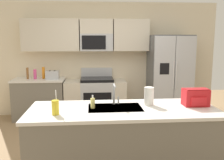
{
  "coord_description": "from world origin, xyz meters",
  "views": [
    {
      "loc": [
        -0.34,
        -3.72,
        1.77
      ],
      "look_at": [
        0.02,
        0.6,
        1.05
      ],
      "focal_mm": 39.9,
      "sensor_mm": 36.0,
      "label": 1
    }
  ],
  "objects_px": {
    "range_oven": "(95,98)",
    "sink_faucet": "(114,92)",
    "bottle_orange": "(44,73)",
    "bottle_pink": "(35,74)",
    "backpack": "(196,97)",
    "soap_dispenser": "(93,103)",
    "toaster": "(52,75)",
    "refrigerator": "(169,76)",
    "pepper_mill": "(28,73)",
    "drink_cup_yellow": "(55,107)",
    "paper_towel_roll": "(149,96)"
  },
  "relations": [
    {
      "from": "paper_towel_roll",
      "to": "bottle_orange",
      "type": "bearing_deg",
      "value": 127.14
    },
    {
      "from": "range_oven",
      "to": "soap_dispenser",
      "type": "bearing_deg",
      "value": -91.58
    },
    {
      "from": "bottle_pink",
      "to": "sink_faucet",
      "type": "height_order",
      "value": "sink_faucet"
    },
    {
      "from": "bottle_pink",
      "to": "soap_dispenser",
      "type": "bearing_deg",
      "value": -63.02
    },
    {
      "from": "sink_faucet",
      "to": "pepper_mill",
      "type": "bearing_deg",
      "value": 126.42
    },
    {
      "from": "backpack",
      "to": "soap_dispenser",
      "type": "bearing_deg",
      "value": -179.1
    },
    {
      "from": "bottle_orange",
      "to": "pepper_mill",
      "type": "bearing_deg",
      "value": -174.67
    },
    {
      "from": "toaster",
      "to": "bottle_pink",
      "type": "distance_m",
      "value": 0.38
    },
    {
      "from": "refrigerator",
      "to": "drink_cup_yellow",
      "type": "relative_size",
      "value": 6.38
    },
    {
      "from": "range_oven",
      "to": "bottle_orange",
      "type": "bearing_deg",
      "value": 178.54
    },
    {
      "from": "paper_towel_roll",
      "to": "backpack",
      "type": "xyz_separation_m",
      "value": [
        0.61,
        -0.07,
        -0.0
      ]
    },
    {
      "from": "bottle_orange",
      "to": "soap_dispenser",
      "type": "bearing_deg",
      "value": -66.71
    },
    {
      "from": "bottle_pink",
      "to": "sink_faucet",
      "type": "distance_m",
      "value": 2.76
    },
    {
      "from": "range_oven",
      "to": "bottle_orange",
      "type": "distance_m",
      "value": 1.28
    },
    {
      "from": "pepper_mill",
      "to": "bottle_orange",
      "type": "xyz_separation_m",
      "value": [
        0.34,
        0.03,
        0.0
      ]
    },
    {
      "from": "range_oven",
      "to": "sink_faucet",
      "type": "distance_m",
      "value": 2.4
    },
    {
      "from": "bottle_orange",
      "to": "drink_cup_yellow",
      "type": "bearing_deg",
      "value": -76.77
    },
    {
      "from": "soap_dispenser",
      "to": "drink_cup_yellow",
      "type": "bearing_deg",
      "value": -151.4
    },
    {
      "from": "bottle_pink",
      "to": "sink_faucet",
      "type": "xyz_separation_m",
      "value": [
        1.54,
        -2.3,
        0.06
      ]
    },
    {
      "from": "sink_faucet",
      "to": "drink_cup_yellow",
      "type": "relative_size",
      "value": 0.97
    },
    {
      "from": "refrigerator",
      "to": "backpack",
      "type": "bearing_deg",
      "value": -99.41
    },
    {
      "from": "toaster",
      "to": "pepper_mill",
      "type": "xyz_separation_m",
      "value": [
        -0.54,
        0.05,
        0.03
      ]
    },
    {
      "from": "soap_dispenser",
      "to": "backpack",
      "type": "distance_m",
      "value": 1.35
    },
    {
      "from": "range_oven",
      "to": "drink_cup_yellow",
      "type": "xyz_separation_m",
      "value": [
        -0.5,
        -2.7,
        0.54
      ]
    },
    {
      "from": "pepper_mill",
      "to": "paper_towel_roll",
      "type": "xyz_separation_m",
      "value": [
        2.15,
        -2.36,
        -0.0
      ]
    },
    {
      "from": "toaster",
      "to": "sink_faucet",
      "type": "distance_m",
      "value": 2.53
    },
    {
      "from": "pepper_mill",
      "to": "bottle_pink",
      "type": "relative_size",
      "value": 1.18
    },
    {
      "from": "bottle_pink",
      "to": "backpack",
      "type": "xyz_separation_m",
      "value": [
        2.6,
        -2.43,
        0.01
      ]
    },
    {
      "from": "pepper_mill",
      "to": "backpack",
      "type": "relative_size",
      "value": 0.78
    },
    {
      "from": "bottle_pink",
      "to": "paper_towel_roll",
      "type": "distance_m",
      "value": 3.08
    },
    {
      "from": "refrigerator",
      "to": "bottle_orange",
      "type": "xyz_separation_m",
      "value": [
        -2.81,
        0.1,
        0.1
      ]
    },
    {
      "from": "range_oven",
      "to": "bottle_orange",
      "type": "xyz_separation_m",
      "value": [
        -1.14,
        0.03,
        0.58
      ]
    },
    {
      "from": "refrigerator",
      "to": "bottle_orange",
      "type": "distance_m",
      "value": 2.82
    },
    {
      "from": "pepper_mill",
      "to": "backpack",
      "type": "bearing_deg",
      "value": -41.47
    },
    {
      "from": "sink_faucet",
      "to": "backpack",
      "type": "xyz_separation_m",
      "value": [
        1.06,
        -0.13,
        -0.05
      ]
    },
    {
      "from": "toaster",
      "to": "soap_dispenser",
      "type": "height_order",
      "value": "toaster"
    },
    {
      "from": "sink_faucet",
      "to": "bottle_orange",
      "type": "bearing_deg",
      "value": 120.25
    },
    {
      "from": "pepper_mill",
      "to": "bottle_orange",
      "type": "relative_size",
      "value": 0.98
    },
    {
      "from": "pepper_mill",
      "to": "backpack",
      "type": "height_order",
      "value": "pepper_mill"
    },
    {
      "from": "bottle_orange",
      "to": "drink_cup_yellow",
      "type": "distance_m",
      "value": 2.8
    },
    {
      "from": "sink_faucet",
      "to": "paper_towel_roll",
      "type": "bearing_deg",
      "value": -7.52
    },
    {
      "from": "range_oven",
      "to": "paper_towel_roll",
      "type": "bearing_deg",
      "value": -74.09
    },
    {
      "from": "toaster",
      "to": "sink_faucet",
      "type": "relative_size",
      "value": 0.99
    },
    {
      "from": "drink_cup_yellow",
      "to": "bottle_orange",
      "type": "bearing_deg",
      "value": 103.23
    },
    {
      "from": "bottle_pink",
      "to": "soap_dispenser",
      "type": "distance_m",
      "value": 2.75
    },
    {
      "from": "toaster",
      "to": "range_oven",
      "type": "bearing_deg",
      "value": 3.21
    },
    {
      "from": "backpack",
      "to": "bottle_pink",
      "type": "bearing_deg",
      "value": 136.9
    },
    {
      "from": "soap_dispenser",
      "to": "backpack",
      "type": "bearing_deg",
      "value": 0.9
    },
    {
      "from": "pepper_mill",
      "to": "drink_cup_yellow",
      "type": "height_order",
      "value": "drink_cup_yellow"
    },
    {
      "from": "toaster",
      "to": "drink_cup_yellow",
      "type": "bearing_deg",
      "value": -80.61
    }
  ]
}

